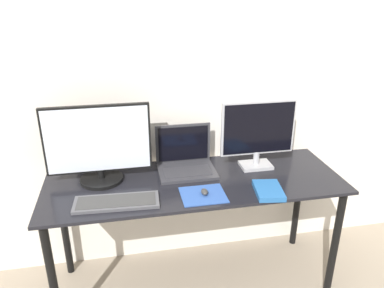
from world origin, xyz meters
name	(u,v)px	position (x,y,z in m)	size (l,w,h in m)	color
wall_back	(183,78)	(0.00, 0.66, 1.25)	(7.00, 0.05, 2.50)	silver
desk	(195,195)	(0.00, 0.30, 0.64)	(1.70, 0.60, 0.74)	black
monitor_left	(98,146)	(-0.52, 0.40, 0.96)	(0.58, 0.24, 0.45)	black
monitor_right	(258,132)	(0.40, 0.40, 0.97)	(0.45, 0.13, 0.42)	#B2B2B7
laptop	(185,160)	(-0.03, 0.45, 0.80)	(0.34, 0.26, 0.26)	#333338
keyboard	(117,202)	(-0.44, 0.13, 0.75)	(0.44, 0.18, 0.02)	#4C4C51
mousepad	(203,195)	(0.01, 0.13, 0.74)	(0.24, 0.20, 0.00)	#2D519E
mouse	(204,192)	(0.02, 0.13, 0.76)	(0.04, 0.06, 0.03)	#333333
book	(268,190)	(0.36, 0.09, 0.75)	(0.17, 0.22, 0.03)	#235B9E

